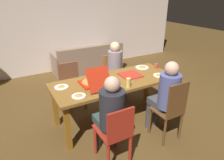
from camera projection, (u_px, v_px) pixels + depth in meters
name	position (u px, v px, depth m)	size (l,w,h in m)	color
ground_plane	(115.00, 118.00, 3.72)	(20.00, 20.00, 0.00)	brown
back_wall	(60.00, 17.00, 5.51)	(7.67, 0.12, 2.99)	silver
dining_table	(115.00, 85.00, 3.44)	(2.11, 0.85, 0.77)	brown
chair_0	(115.00, 133.00, 2.58)	(0.39, 0.45, 0.89)	#A9291B
person_0	(110.00, 112.00, 2.59)	(0.32, 0.51, 1.24)	#31443D
chair_1	(171.00, 109.00, 2.99)	(0.38, 0.39, 1.00)	brown
person_1	(166.00, 94.00, 3.03)	(0.31, 0.51, 1.26)	#434347
chair_2	(113.00, 74.00, 4.41)	(0.41, 0.38, 0.90)	#9D6133
person_2	(116.00, 66.00, 4.22)	(0.30, 0.47, 1.21)	#443C47
chair_3	(71.00, 83.00, 3.96)	(0.42, 0.39, 0.88)	brown
pizza_box_0	(130.00, 75.00, 3.59)	(0.35, 0.35, 0.02)	red
pizza_box_1	(93.00, 82.00, 3.22)	(0.36, 0.55, 0.34)	red
plate_0	(61.00, 87.00, 3.15)	(0.22, 0.22, 0.03)	white
plate_1	(79.00, 96.00, 2.88)	(0.20, 0.20, 0.03)	white
plate_2	(160.00, 75.00, 3.58)	(0.22, 0.22, 0.03)	white
plate_3	(142.00, 67.00, 3.95)	(0.26, 0.26, 0.03)	white
drinking_glass_0	(128.00, 83.00, 3.13)	(0.07, 0.07, 0.15)	#E5CE60
drinking_glass_1	(156.00, 66.00, 3.90)	(0.07, 0.07, 0.10)	#BC482F
couch	(88.00, 63.00, 5.73)	(1.83, 0.90, 0.83)	#8E725C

